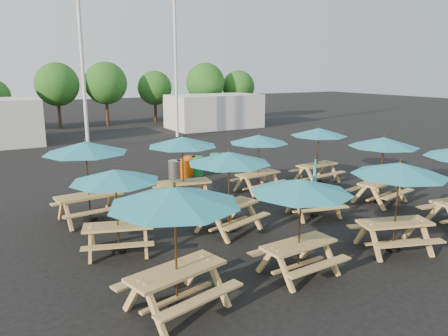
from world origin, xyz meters
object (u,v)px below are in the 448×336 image
picnic_unit_3 (301,191)px  waste_bin_2 (190,166)px  waste_bin_1 (183,170)px  waste_bin_5 (225,163)px  picnic_unit_5 (182,145)px  picnic_unit_11 (319,134)px  picnic_unit_0 (175,202)px  waste_bin_4 (216,163)px  picnic_unit_1 (115,179)px  picnic_unit_8 (259,142)px  picnic_unit_6 (399,173)px  picnic_unit_4 (229,161)px  picnic_unit_7 (314,189)px  waste_bin_0 (175,170)px  waste_bin_3 (197,166)px  picnic_unit_10 (383,145)px  picnic_unit_2 (86,151)px

picnic_unit_3 → waste_bin_2: bearing=74.7°
waste_bin_1 → waste_bin_5: size_ratio=1.00×
picnic_unit_5 → picnic_unit_11: (5.97, 0.00, -0.08)m
picnic_unit_0 → waste_bin_4: (6.16, 9.81, -1.73)m
picnic_unit_0 → picnic_unit_1: 3.19m
picnic_unit_8 → waste_bin_4: size_ratio=2.99×
picnic_unit_1 → picnic_unit_6: 6.95m
picnic_unit_3 → picnic_unit_5: (-0.03, 6.16, 0.10)m
picnic_unit_0 → picnic_unit_6: bearing=-15.0°
picnic_unit_3 → picnic_unit_8: (3.02, 6.13, -0.04)m
waste_bin_1 → waste_bin_5: 2.25m
picnic_unit_4 → picnic_unit_11: (5.95, 3.06, -0.07)m
picnic_unit_7 → waste_bin_0: bearing=118.2°
picnic_unit_6 → waste_bin_1: 9.65m
waste_bin_3 → waste_bin_4: same height
picnic_unit_11 → waste_bin_5: (-2.40, 3.44, -1.55)m
picnic_unit_7 → waste_bin_2: 6.92m
picnic_unit_1 → picnic_unit_11: bearing=36.1°
picnic_unit_8 → waste_bin_5: (0.53, 3.47, -1.49)m
picnic_unit_10 → picnic_unit_0: bearing=-173.3°
picnic_unit_0 → picnic_unit_10: 9.34m
waste_bin_5 → waste_bin_4: bearing=150.3°
waste_bin_1 → waste_bin_4: 1.95m
picnic_unit_2 → picnic_unit_3: bearing=-66.9°
waste_bin_2 → waste_bin_5: (1.66, -0.16, 0.00)m
waste_bin_0 → picnic_unit_8: bearing=-57.1°
picnic_unit_4 → waste_bin_4: picnic_unit_4 is taller
picnic_unit_2 → picnic_unit_6: size_ratio=0.92×
picnic_unit_1 → waste_bin_5: (6.72, 6.44, -1.48)m
picnic_unit_2 → waste_bin_0: bearing=32.8°
waste_bin_0 → waste_bin_5: 2.59m
picnic_unit_3 → waste_bin_2: size_ratio=2.87×
picnic_unit_5 → waste_bin_3: size_ratio=3.24×
picnic_unit_1 → picnic_unit_10: size_ratio=1.00×
picnic_unit_3 → picnic_unit_5: size_ratio=0.89×
picnic_unit_4 → picnic_unit_10: size_ratio=1.08×
picnic_unit_3 → picnic_unit_10: size_ratio=0.88×
picnic_unit_2 → waste_bin_1: picnic_unit_2 is taller
picnic_unit_3 → picnic_unit_11: picnic_unit_11 is taller
picnic_unit_3 → picnic_unit_6: size_ratio=0.82×
picnic_unit_10 → waste_bin_5: (-2.36, 6.69, -1.60)m
picnic_unit_5 → waste_bin_5: picnic_unit_5 is taller
waste_bin_0 → picnic_unit_7: bearing=-72.6°
picnic_unit_2 → waste_bin_5: picnic_unit_2 is taller
picnic_unit_4 → picnic_unit_8: bearing=26.8°
picnic_unit_5 → waste_bin_1: size_ratio=3.24×
picnic_unit_6 → waste_bin_2: size_ratio=3.50×
picnic_unit_3 → picnic_unit_10: (5.92, 2.90, 0.07)m
picnic_unit_4 → picnic_unit_5: (-0.03, 3.06, 0.02)m
waste_bin_4 → waste_bin_0: bearing=-166.9°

